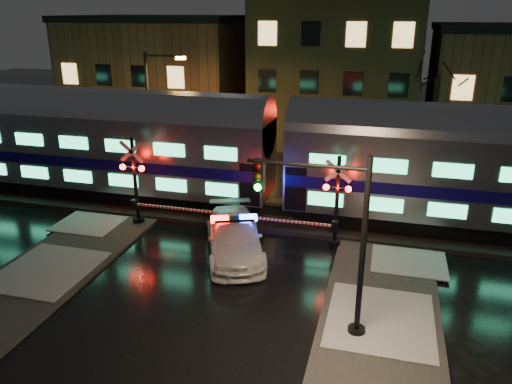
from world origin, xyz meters
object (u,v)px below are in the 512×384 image
police_car (234,237)px  streetlight (153,109)px  crossing_signal_left (142,191)px  traffic_light (332,243)px  crossing_signal_right (328,210)px

police_car → streetlight: size_ratio=0.78×
streetlight → police_car: bearing=-47.9°
crossing_signal_left → traffic_light: 11.67m
police_car → traffic_light: size_ratio=0.99×
police_car → crossing_signal_left: size_ratio=0.97×
crossing_signal_right → crossing_signal_left: size_ratio=0.96×
police_car → crossing_signal_left: bearing=138.8°
streetlight → crossing_signal_left: bearing=-69.6°
police_car → crossing_signal_left: crossing_signal_left is taller
police_car → crossing_signal_right: (3.70, 1.81, 0.92)m
police_car → traffic_light: (4.55, -4.45, 2.39)m
crossing_signal_right → streetlight: size_ratio=0.77×
crossing_signal_right → traffic_light: size_ratio=0.98×
streetlight → crossing_signal_right: bearing=-30.5°
crossing_signal_left → streetlight: streetlight is taller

